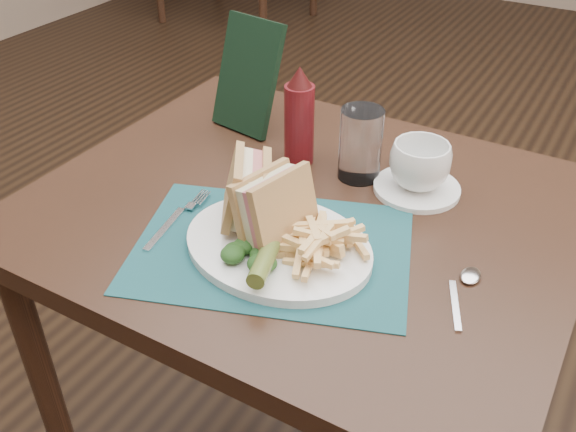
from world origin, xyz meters
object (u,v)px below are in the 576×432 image
(plate, at_px, (278,246))
(sandwich_half_a, at_px, (233,190))
(table_main, at_px, (301,357))
(coffee_cup, at_px, (420,165))
(ketchup_bottle, at_px, (299,116))
(sandwich_half_b, at_px, (265,201))
(drinking_glass, at_px, (360,144))
(placemat, at_px, (272,248))
(check_presenter, at_px, (248,76))
(saucer, at_px, (417,188))

(plate, xyz_separation_m, sandwich_half_a, (-0.09, 0.02, 0.06))
(table_main, height_order, coffee_cup, coffee_cup)
(sandwich_half_a, relative_size, ketchup_bottle, 0.60)
(sandwich_half_b, distance_m, coffee_cup, 0.30)
(drinking_glass, bearing_deg, placemat, -95.05)
(coffee_cup, distance_m, check_presenter, 0.40)
(plate, xyz_separation_m, ketchup_bottle, (-0.11, 0.26, 0.08))
(sandwich_half_b, xyz_separation_m, drinking_glass, (0.04, 0.25, -0.01))
(sandwich_half_a, bearing_deg, table_main, 31.89)
(placemat, height_order, sandwich_half_a, sandwich_half_a)
(ketchup_bottle, xyz_separation_m, check_presenter, (-0.16, 0.08, 0.02))
(coffee_cup, xyz_separation_m, check_presenter, (-0.39, 0.06, 0.06))
(sandwich_half_b, bearing_deg, check_presenter, 140.24)
(coffee_cup, distance_m, ketchup_bottle, 0.23)
(saucer, distance_m, coffee_cup, 0.05)
(placemat, bearing_deg, check_presenter, 127.66)
(sandwich_half_a, height_order, ketchup_bottle, ketchup_bottle)
(placemat, height_order, drinking_glass, drinking_glass)
(table_main, distance_m, plate, 0.41)
(sandwich_half_a, relative_size, saucer, 0.75)
(table_main, bearing_deg, ketchup_bottle, 122.89)
(placemat, xyz_separation_m, drinking_glass, (0.02, 0.26, 0.06))
(table_main, distance_m, sandwich_half_b, 0.47)
(saucer, distance_m, ketchup_bottle, 0.25)
(ketchup_bottle, bearing_deg, drinking_glass, 2.86)
(placemat, height_order, sandwich_half_b, sandwich_half_b)
(table_main, distance_m, placemat, 0.40)
(coffee_cup, xyz_separation_m, ketchup_bottle, (-0.23, -0.01, 0.04))
(drinking_glass, xyz_separation_m, check_presenter, (-0.28, 0.07, 0.04))
(placemat, distance_m, drinking_glass, 0.27)
(drinking_glass, bearing_deg, sandwich_half_a, -112.44)
(sandwich_half_a, xyz_separation_m, coffee_cup, (0.21, 0.25, -0.02))
(sandwich_half_a, bearing_deg, saucer, 18.53)
(check_presenter, bearing_deg, ketchup_bottle, -16.09)
(table_main, height_order, drinking_glass, drinking_glass)
(saucer, distance_m, check_presenter, 0.41)
(drinking_glass, bearing_deg, table_main, -108.42)
(placemat, relative_size, check_presenter, 1.86)
(sandwich_half_b, relative_size, coffee_cup, 1.12)
(table_main, xyz_separation_m, coffee_cup, (0.15, 0.13, 0.43))
(sandwich_half_b, xyz_separation_m, ketchup_bottle, (-0.08, 0.24, 0.02))
(drinking_glass, relative_size, check_presenter, 0.58)
(sandwich_half_a, bearing_deg, placemat, -42.69)
(table_main, relative_size, check_presenter, 4.02)
(placemat, xyz_separation_m, plate, (0.01, -0.00, 0.01))
(table_main, distance_m, sandwich_half_a, 0.47)
(saucer, xyz_separation_m, check_presenter, (-0.39, 0.06, 0.10))
(saucer, height_order, ketchup_bottle, ketchup_bottle)
(placemat, bearing_deg, coffee_cup, 63.78)
(drinking_glass, bearing_deg, coffee_cup, 3.33)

